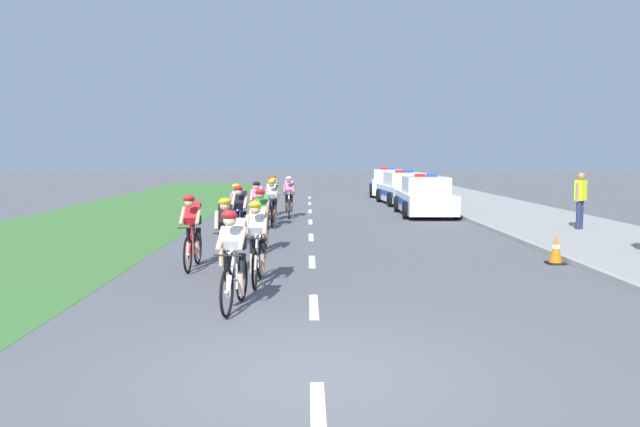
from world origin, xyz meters
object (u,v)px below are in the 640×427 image
object	(u,v)px
cyclist_third	(226,235)
cyclist_tenth	(273,198)
cyclist_eleventh	(289,196)
spectator_closest	(580,197)
cyclist_eighth	(237,210)
cyclist_second	(257,241)
cyclist_fifth	(262,219)
police_car_nearest	(425,198)
police_car_third	(388,184)
cyclist_ninth	(271,202)
cyclist_seventh	(257,205)
police_car_second	(404,190)
cyclist_lead	(234,258)
cyclist_twelfth	(273,195)
cyclist_fourth	(192,230)
cyclist_sixth	(240,213)
traffic_cone_near	(556,249)

from	to	relation	value
cyclist_third	cyclist_tenth	xyz separation A→B (m)	(0.35, 9.92, 0.00)
cyclist_eleventh	spectator_closest	distance (m)	9.91
cyclist_eighth	cyclist_second	bearing A→B (deg)	-80.51
cyclist_second	cyclist_fifth	distance (m)	3.70
police_car_nearest	police_car_third	distance (m)	11.08
cyclist_eighth	cyclist_ninth	distance (m)	2.83
cyclist_seventh	cyclist_ninth	bearing A→B (deg)	75.04
police_car_second	cyclist_eleventh	bearing A→B (deg)	-130.44
cyclist_seventh	police_car_third	xyz separation A→B (m)	(5.98, 15.87, -0.11)
cyclist_lead	cyclist_twelfth	world-z (taller)	same
cyclist_seventh	cyclist_tenth	xyz separation A→B (m)	(0.31, 2.97, 0.00)
cyclist_lead	cyclist_third	xyz separation A→B (m)	(-0.46, 2.56, 0.00)
cyclist_fourth	cyclist_seventh	bearing A→B (deg)	82.32
cyclist_sixth	cyclist_eleventh	xyz separation A→B (m)	(1.07, 6.58, 0.00)
cyclist_lead	cyclist_sixth	size ratio (longest dim) A/B	1.00
cyclist_twelfth	traffic_cone_near	world-z (taller)	cyclist_twelfth
cyclist_eighth	cyclist_eleventh	size ratio (longest dim) A/B	1.00
cyclist_second	cyclist_eighth	bearing A→B (deg)	99.49
cyclist_eleventh	cyclist_fourth	bearing A→B (deg)	-99.21
cyclist_sixth	cyclist_ninth	distance (m)	3.86
police_car_third	spectator_closest	bearing A→B (deg)	-77.74
traffic_cone_near	cyclist_eighth	bearing A→B (deg)	149.01
cyclist_second	cyclist_twelfth	distance (m)	12.71
traffic_cone_near	cyclist_eleventh	bearing A→B (deg)	121.22
cyclist_eleventh	police_car_third	xyz separation A→B (m)	(5.15, 11.78, -0.11)
cyclist_eleventh	police_car_second	distance (m)	7.95
cyclist_eleventh	traffic_cone_near	size ratio (longest dim) A/B	2.69
cyclist_twelfth	cyclist_fourth	bearing A→B (deg)	-95.30
cyclist_third	police_car_third	bearing A→B (deg)	75.21
cyclist_fourth	police_car_nearest	size ratio (longest dim) A/B	0.39
cyclist_tenth	police_car_second	size ratio (longest dim) A/B	0.38
cyclist_seventh	cyclist_ninth	size ratio (longest dim) A/B	1.00
cyclist_lead	cyclist_eleventh	world-z (taller)	same
cyclist_twelfth	police_car_third	world-z (taller)	police_car_third
cyclist_second	cyclist_eighth	size ratio (longest dim) A/B	1.00
cyclist_third	cyclist_seventh	distance (m)	6.95
cyclist_fifth	cyclist_tenth	world-z (taller)	same
spectator_closest	cyclist_fifth	bearing A→B (deg)	-159.51
cyclist_ninth	police_car_nearest	world-z (taller)	police_car_nearest
spectator_closest	cyclist_twelfth	bearing A→B (deg)	149.09
cyclist_fifth	cyclist_ninth	world-z (taller)	same
cyclist_lead	cyclist_eleventh	size ratio (longest dim) A/B	1.00
cyclist_third	police_car_third	world-z (taller)	police_car_third
cyclist_twelfth	spectator_closest	distance (m)	10.90
cyclist_eleventh	police_car_second	xyz separation A→B (m)	(5.15, 6.05, -0.11)
cyclist_third	cyclist_ninth	xyz separation A→B (m)	(0.40, 8.27, 0.00)
traffic_cone_near	cyclist_second	bearing A→B (deg)	-162.44
cyclist_ninth	police_car_third	xyz separation A→B (m)	(5.63, 14.55, -0.11)
police_car_second	spectator_closest	bearing A→B (deg)	-71.59
cyclist_third	cyclist_eleventh	distance (m)	11.08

